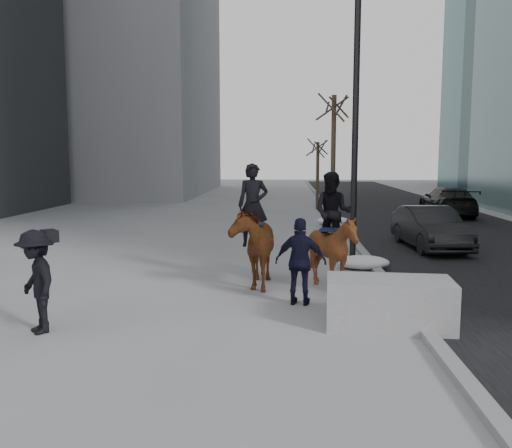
# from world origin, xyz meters

# --- Properties ---
(ground) EXTENTS (120.00, 120.00, 0.00)m
(ground) POSITION_xyz_m (0.00, 0.00, 0.00)
(ground) COLOR gray
(ground) RESTS_ON ground
(road) EXTENTS (8.00, 90.00, 0.01)m
(road) POSITION_xyz_m (7.00, 10.00, 0.01)
(road) COLOR black
(road) RESTS_ON ground
(curb) EXTENTS (0.25, 90.00, 0.12)m
(curb) POSITION_xyz_m (3.00, 10.00, 0.06)
(curb) COLOR gray
(curb) RESTS_ON ground
(planter) EXTENTS (2.22, 1.23, 0.86)m
(planter) POSITION_xyz_m (2.46, -1.21, 0.43)
(planter) COLOR gray
(planter) RESTS_ON ground
(car_near) EXTENTS (1.78, 4.24, 1.36)m
(car_near) POSITION_xyz_m (5.29, 7.09, 0.68)
(car_near) COLOR black
(car_near) RESTS_ON ground
(car_far) EXTENTS (2.31, 5.14, 1.46)m
(car_far) POSITION_xyz_m (8.72, 17.03, 0.73)
(car_far) COLOR black
(car_far) RESTS_ON ground
(tree_near) EXTENTS (1.20, 1.20, 5.80)m
(tree_near) POSITION_xyz_m (2.40, 10.08, 2.90)
(tree_near) COLOR #3D3324
(tree_near) RESTS_ON ground
(tree_far) EXTENTS (1.20, 1.20, 4.19)m
(tree_far) POSITION_xyz_m (2.40, 20.24, 2.10)
(tree_far) COLOR #3B2E23
(tree_far) RESTS_ON ground
(mounted_left) EXTENTS (1.05, 2.20, 2.81)m
(mounted_left) POSITION_xyz_m (-0.11, 1.79, 1.04)
(mounted_left) COLOR #501B10
(mounted_left) RESTS_ON ground
(mounted_right) EXTENTS (1.78, 1.89, 2.62)m
(mounted_right) POSITION_xyz_m (1.69, 1.45, 1.05)
(mounted_right) COLOR #4E230F
(mounted_right) RESTS_ON ground
(feeder) EXTENTS (1.08, 0.94, 1.75)m
(feeder) POSITION_xyz_m (0.95, 0.17, 0.88)
(feeder) COLOR black
(feeder) RESTS_ON ground
(camera_crew) EXTENTS (1.23, 1.29, 1.75)m
(camera_crew) POSITION_xyz_m (-3.52, -1.83, 0.89)
(camera_crew) COLOR black
(camera_crew) RESTS_ON ground
(lamppost) EXTENTS (0.25, 2.47, 9.09)m
(lamppost) POSITION_xyz_m (2.60, 5.02, 4.99)
(lamppost) COLOR black
(lamppost) RESTS_ON ground
(snow_piles) EXTENTS (1.45, 10.21, 0.37)m
(snow_piles) POSITION_xyz_m (2.70, 8.63, 0.18)
(snow_piles) COLOR white
(snow_piles) RESTS_ON ground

